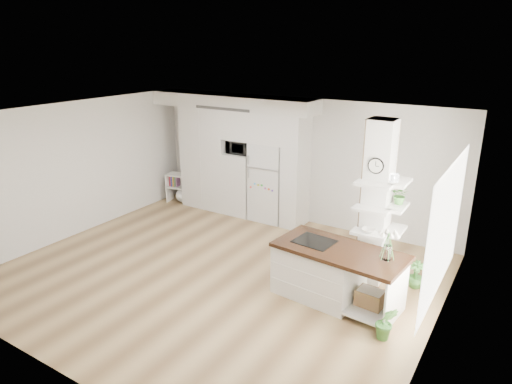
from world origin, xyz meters
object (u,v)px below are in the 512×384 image
refrigerator (270,182)px  bookshelf (181,190)px  floor_plant_a (386,323)px  kitchen_island (326,270)px

refrigerator → bookshelf: refrigerator is taller
bookshelf → floor_plant_a: bookshelf is taller
refrigerator → kitchen_island: bearing=-44.9°
refrigerator → bookshelf: bearing=-175.8°
kitchen_island → floor_plant_a: size_ratio=3.96×
bookshelf → kitchen_island: bearing=-37.0°
kitchen_island → bookshelf: kitchen_island is taller
refrigerator → kitchen_island: 3.40m
kitchen_island → floor_plant_a: kitchen_island is taller
kitchen_island → bookshelf: 5.32m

